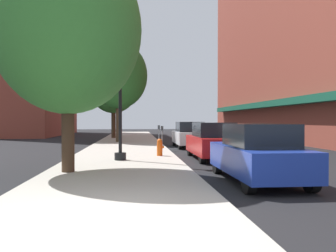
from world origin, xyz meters
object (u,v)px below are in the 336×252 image
car_white (189,135)px  tree_near (67,29)px  tree_mid (118,76)px  car_red (213,141)px  tree_far (113,84)px  fire_hydrant (160,147)px  car_blue (258,154)px  parking_meter_near (162,134)px  parking_meter_far (159,133)px  lamppost (120,85)px

car_white → tree_near: bearing=-118.9°
tree_mid → car_red: 12.91m
tree_far → car_white: (5.51, -10.39, -4.37)m
fire_hydrant → tree_near: (-3.26, -4.70, 4.12)m
tree_near → car_white: (5.61, 10.95, -3.83)m
tree_far → car_blue: 24.06m
fire_hydrant → car_blue: size_ratio=0.18×
fire_hydrant → car_red: size_ratio=0.18×
tree_near → car_white: bearing=62.9°
tree_mid → car_blue: 18.14m
tree_mid → car_white: tree_mid is taller
parking_meter_near → tree_far: 13.92m
tree_mid → car_white: (4.75, -4.33, -4.34)m
fire_hydrant → tree_near: 7.04m
parking_meter_near → car_blue: (1.95, -10.24, -0.14)m
fire_hydrant → tree_far: bearing=100.7°
parking_meter_near → parking_meter_far: bearing=90.0°
car_blue → tree_mid: bearing=103.6°
car_white → lamppost: bearing=-119.4°
parking_meter_far → car_red: size_ratio=0.30×
parking_meter_near → car_white: car_white is taller
lamppost → parking_meter_near: bearing=68.5°
parking_meter_far → car_red: bearing=-74.9°
fire_hydrant → car_red: 2.45m
fire_hydrant → parking_meter_far: (0.41, 6.62, 0.43)m
parking_meter_near → tree_far: tree_far is taller
car_red → parking_meter_near: bearing=111.5°
lamppost → car_red: size_ratio=1.37×
lamppost → parking_meter_near: lamppost is taller
car_blue → car_white: (0.00, 12.62, 0.00)m
car_red → car_white: size_ratio=1.00×
lamppost → tree_near: 3.76m
car_red → tree_near: bearing=-145.9°
parking_meter_far → car_blue: bearing=-81.5°
tree_mid → tree_far: size_ratio=0.97×
parking_meter_far → tree_mid: (-2.80, 3.97, 4.20)m
tree_mid → car_blue: (4.75, -16.96, -4.34)m
lamppost → tree_mid: tree_mid is taller
lamppost → parking_meter_near: 6.27m
fire_hydrant → car_white: (2.36, 6.26, 0.29)m
lamppost → car_red: bearing=13.2°
tree_mid → lamppost: bearing=-86.9°
car_blue → car_white: bearing=88.0°
parking_meter_far → car_blue: 13.13m
car_white → parking_meter_far: bearing=167.8°
fire_hydrant → car_blue: car_blue is taller
lamppost → car_red: 4.84m
lamppost → tree_near: (-1.52, -3.13, 1.44)m
lamppost → parking_meter_far: 8.76m
car_blue → parking_meter_far: bearing=96.5°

